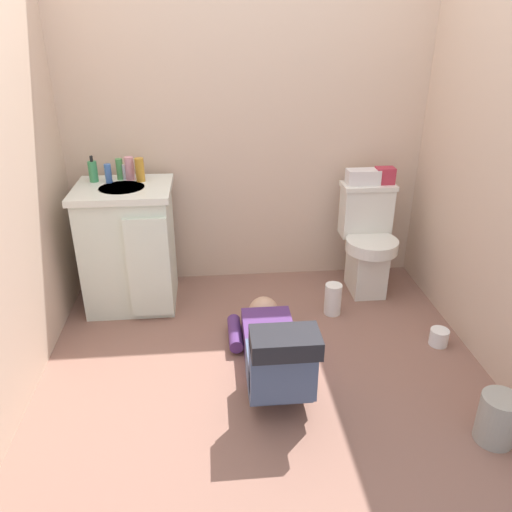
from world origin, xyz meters
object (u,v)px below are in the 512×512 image
(paper_towel_roll, at_px, (333,299))
(person_plumber, at_px, (273,349))
(vanity_cabinet, at_px, (129,246))
(bottle_pink, at_px, (130,168))
(tissue_box, at_px, (363,177))
(toilet_paper_roll, at_px, (439,337))
(toiletry_bag, at_px, (385,176))
(toilet, at_px, (367,241))
(bottle_green, at_px, (120,169))
(bottle_blue, at_px, (108,173))
(bottle_amber, at_px, (140,170))
(soap_dispenser, at_px, (93,171))
(faucet, at_px, (124,172))
(trash_can, at_px, (497,419))

(paper_towel_roll, bearing_deg, person_plumber, -127.89)
(vanity_cabinet, relative_size, bottle_pink, 5.56)
(vanity_cabinet, xyz_separation_m, tissue_box, (1.57, 0.13, 0.38))
(vanity_cabinet, height_order, toilet_paper_roll, vanity_cabinet)
(toiletry_bag, xyz_separation_m, paper_towel_roll, (-0.40, -0.41, -0.70))
(toilet_paper_roll, bearing_deg, toilet, 109.10)
(person_plumber, xyz_separation_m, bottle_pink, (-0.81, 1.03, 0.72))
(toilet_paper_roll, bearing_deg, bottle_pink, 155.61)
(bottle_pink, distance_m, toilet_paper_roll, 2.18)
(toilet_paper_roll, bearing_deg, toiletry_bag, 100.14)
(tissue_box, relative_size, toilet_paper_roll, 2.00)
(person_plumber, xyz_separation_m, bottle_green, (-0.87, 1.04, 0.71))
(bottle_blue, height_order, paper_towel_roll, bottle_blue)
(bottle_amber, bearing_deg, toiletry_bag, 0.96)
(toiletry_bag, bearing_deg, bottle_amber, -179.04)
(soap_dispenser, height_order, bottle_amber, soap_dispenser)
(faucet, relative_size, bottle_blue, 0.84)
(soap_dispenser, bearing_deg, bottle_blue, -18.41)
(person_plumber, xyz_separation_m, tissue_box, (0.73, 1.02, 0.62))
(toilet, xyz_separation_m, faucet, (-1.61, 0.10, 0.50))
(paper_towel_roll, bearing_deg, toilet_paper_roll, -36.30)
(vanity_cabinet, height_order, faucet, faucet)
(soap_dispenser, xyz_separation_m, bottle_pink, (0.23, 0.02, 0.01))
(toilet_paper_roll, bearing_deg, soap_dispenser, 158.55)
(toilet, distance_m, vanity_cabinet, 1.61)
(faucet, bearing_deg, toilet_paper_roll, -23.92)
(faucet, height_order, trash_can, faucet)
(toilet_paper_roll, bearing_deg, bottle_blue, 158.40)
(bottle_amber, bearing_deg, toilet, -2.41)
(faucet, distance_m, toiletry_bag, 1.72)
(faucet, distance_m, person_plumber, 1.50)
(bottle_green, distance_m, paper_towel_roll, 1.61)
(bottle_amber, xyz_separation_m, toilet_paper_roll, (1.76, -0.79, -0.84))
(bottle_pink, distance_m, bottle_amber, 0.08)
(toiletry_bag, distance_m, trash_can, 1.71)
(toilet_paper_roll, bearing_deg, trash_can, -94.60)
(tissue_box, relative_size, soap_dispenser, 1.33)
(tissue_box, bearing_deg, soap_dispenser, -179.75)
(faucet, xyz_separation_m, bottle_green, (-0.03, 0.02, 0.02))
(bottle_blue, xyz_separation_m, bottle_green, (0.06, 0.07, 0.01))
(vanity_cabinet, height_order, paper_towel_roll, vanity_cabinet)
(vanity_cabinet, xyz_separation_m, toiletry_bag, (1.72, 0.13, 0.39))
(person_plumber, bearing_deg, soap_dispenser, 135.70)
(faucet, distance_m, bottle_blue, 0.11)
(bottle_green, bearing_deg, vanity_cabinet, -78.55)
(vanity_cabinet, height_order, bottle_amber, bottle_amber)
(tissue_box, bearing_deg, bottle_blue, -178.60)
(bottle_amber, height_order, toilet_paper_roll, bottle_amber)
(faucet, relative_size, bottle_pink, 0.68)
(faucet, height_order, toiletry_bag, faucet)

